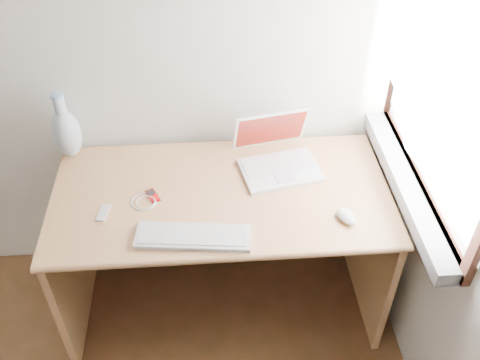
{
  "coord_description": "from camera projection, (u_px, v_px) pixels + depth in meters",
  "views": [
    {
      "loc": [
        0.93,
        -0.22,
        2.17
      ],
      "look_at": [
        1.04,
        1.35,
        0.8
      ],
      "focal_mm": 40.0,
      "sensor_mm": 36.0,
      "label": 1
    }
  ],
  "objects": [
    {
      "name": "desk",
      "position": [
        221.0,
        214.0,
        2.35
      ],
      "size": [
        1.36,
        0.68,
        0.72
      ],
      "color": "tan",
      "rests_on": "floor"
    },
    {
      "name": "window",
      "position": [
        443.0,
        72.0,
        1.77
      ],
      "size": [
        0.11,
        0.99,
        1.1
      ],
      "color": "white",
      "rests_on": "right_wall"
    },
    {
      "name": "mouse",
      "position": [
        347.0,
        216.0,
        2.02
      ],
      "size": [
        0.09,
        0.11,
        0.03
      ],
      "primitive_type": "ellipsoid",
      "rotation": [
        0.0,
        0.0,
        0.4
      ],
      "color": "white",
      "rests_on": "desk"
    },
    {
      "name": "cable_coil",
      "position": [
        144.0,
        202.0,
        2.11
      ],
      "size": [
        0.13,
        0.13,
        0.01
      ],
      "primitive_type": "torus",
      "rotation": [
        0.0,
        0.0,
        0.34
      ],
      "color": "silver",
      "rests_on": "desk"
    },
    {
      "name": "vase",
      "position": [
        66.0,
        131.0,
        2.25
      ],
      "size": [
        0.12,
        0.12,
        0.31
      ],
      "color": "#B2BFCE",
      "rests_on": "desk"
    },
    {
      "name": "remote",
      "position": [
        103.0,
        213.0,
        2.06
      ],
      "size": [
        0.05,
        0.09,
        0.01
      ],
      "primitive_type": "cube",
      "rotation": [
        0.0,
        0.0,
        -0.19
      ],
      "color": "silver",
      "rests_on": "desk"
    },
    {
      "name": "laptop",
      "position": [
        279.0,
        156.0,
        2.25
      ],
      "size": [
        0.36,
        0.32,
        0.22
      ],
      "rotation": [
        0.0,
        0.0,
        0.19
      ],
      "color": "white",
      "rests_on": "desk"
    },
    {
      "name": "ipod",
      "position": [
        153.0,
        196.0,
        2.13
      ],
      "size": [
        0.07,
        0.09,
        0.01
      ],
      "rotation": [
        0.0,
        0.0,
        0.43
      ],
      "color": "#B60C0D",
      "rests_on": "desk"
    },
    {
      "name": "external_keyboard",
      "position": [
        193.0,
        236.0,
        1.95
      ],
      "size": [
        0.44,
        0.18,
        0.02
      ],
      "rotation": [
        0.0,
        0.0,
        -0.12
      ],
      "color": "silver",
      "rests_on": "desk"
    }
  ]
}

